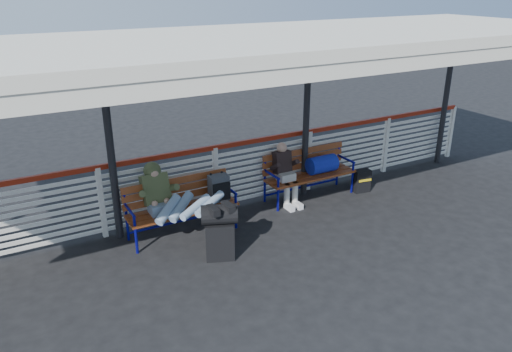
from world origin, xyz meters
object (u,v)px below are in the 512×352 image
suitcase_side (362,181)px  companion_person (285,173)px  luggage_stack (220,230)px  traveler_man (180,202)px  bench_right (315,167)px  bench_left (192,198)px

suitcase_side → companion_person: bearing=178.7°
luggage_stack → suitcase_side: size_ratio=1.95×
suitcase_side → traveler_man: bearing=-167.8°
bench_right → suitcase_side: bench_right is taller
bench_right → traveler_man: bearing=-169.6°
bench_right → suitcase_side: 1.05m
bench_right → suitcase_side: bearing=-18.3°
luggage_stack → bench_right: bearing=47.7°
bench_left → bench_right: 2.59m
luggage_stack → companion_person: size_ratio=0.76×
bench_right → companion_person: 0.67m
bench_left → bench_right: same height
bench_right → suitcase_side: (0.93, -0.31, -0.37)m
bench_left → companion_person: companion_person is taller
bench_left → suitcase_side: 3.54m
bench_right → traveler_man: traveler_man is taller
suitcase_side → bench_right: bearing=170.5°
luggage_stack → suitcase_side: bearing=36.9°
companion_person → suitcase_side: 1.67m
luggage_stack → bench_left: bearing=112.7°
bench_right → traveler_man: 2.98m
bench_right → bench_left: bearing=-175.8°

